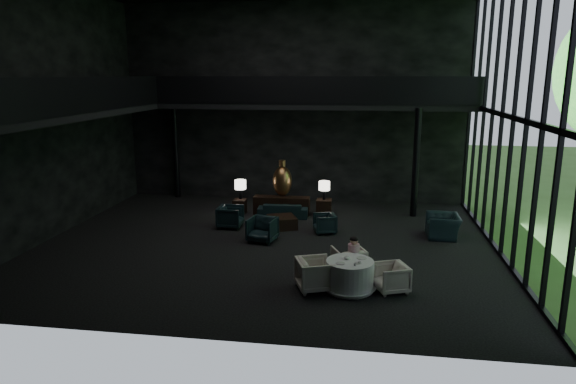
# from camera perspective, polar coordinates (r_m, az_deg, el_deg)

# --- Properties ---
(floor) EXTENTS (14.00, 12.00, 0.02)m
(floor) POSITION_cam_1_polar(r_m,az_deg,el_deg) (16.10, -2.33, -5.79)
(floor) COLOR black
(floor) RESTS_ON ground
(wall_back) EXTENTS (14.00, 0.04, 8.00)m
(wall_back) POSITION_cam_1_polar(r_m,az_deg,el_deg) (21.20, 0.60, 9.79)
(wall_back) COLOR black
(wall_back) RESTS_ON ground
(wall_front) EXTENTS (14.00, 0.04, 8.00)m
(wall_front) POSITION_cam_1_polar(r_m,az_deg,el_deg) (9.49, -9.26, 5.72)
(wall_front) COLOR black
(wall_front) RESTS_ON ground
(wall_left) EXTENTS (0.04, 12.00, 8.00)m
(wall_left) POSITION_cam_1_polar(r_m,az_deg,el_deg) (17.96, -25.21, 8.01)
(wall_left) COLOR black
(wall_left) RESTS_ON ground
(curtain_wall) EXTENTS (0.20, 12.00, 8.00)m
(curtain_wall) POSITION_cam_1_polar(r_m,az_deg,el_deg) (15.57, 23.79, 7.56)
(curtain_wall) COLOR black
(curtain_wall) RESTS_ON ground
(mezzanine_left) EXTENTS (2.00, 12.00, 0.25)m
(mezzanine_left) POSITION_cam_1_polar(r_m,az_deg,el_deg) (17.44, -22.44, 8.14)
(mezzanine_left) COLOR black
(mezzanine_left) RESTS_ON wall_left
(mezzanine_back) EXTENTS (12.00, 2.00, 0.25)m
(mezzanine_back) POSITION_cam_1_polar(r_m,az_deg,el_deg) (20.10, 3.07, 9.60)
(mezzanine_back) COLOR black
(mezzanine_back) RESTS_ON wall_back
(railing_left) EXTENTS (0.06, 12.00, 1.00)m
(railing_left) POSITION_cam_1_polar(r_m,az_deg,el_deg) (16.92, -19.65, 10.29)
(railing_left) COLOR black
(railing_left) RESTS_ON mezzanine_left
(railing_back) EXTENTS (12.00, 0.06, 1.00)m
(railing_back) POSITION_cam_1_polar(r_m,az_deg,el_deg) (19.08, 2.81, 11.23)
(railing_back) COLOR black
(railing_back) RESTS_ON mezzanine_back
(column_nw) EXTENTS (0.24, 0.24, 4.00)m
(column_nw) POSITION_cam_1_polar(r_m,az_deg,el_deg) (22.34, -12.37, 4.49)
(column_nw) COLOR black
(column_nw) RESTS_ON floor
(column_ne) EXTENTS (0.24, 0.24, 4.00)m
(column_ne) POSITION_cam_1_polar(r_m,az_deg,el_deg) (19.34, 14.02, 3.13)
(column_ne) COLOR black
(column_ne) RESTS_ON floor
(console) EXTENTS (2.11, 0.48, 0.67)m
(console) POSITION_cam_1_polar(r_m,az_deg,el_deg) (19.37, -0.72, -1.50)
(console) COLOR black
(console) RESTS_ON floor
(bronze_urn) EXTENTS (0.73, 0.73, 1.36)m
(bronze_urn) POSITION_cam_1_polar(r_m,az_deg,el_deg) (19.35, -0.64, 1.27)
(bronze_urn) COLOR olive
(bronze_urn) RESTS_ON console
(side_table_left) EXTENTS (0.48, 0.48, 0.52)m
(side_table_left) POSITION_cam_1_polar(r_m,az_deg,el_deg) (19.62, -5.38, -1.60)
(side_table_left) COLOR black
(side_table_left) RESTS_ON floor
(table_lamp_left) EXTENTS (0.43, 0.43, 0.73)m
(table_lamp_left) POSITION_cam_1_polar(r_m,az_deg,el_deg) (19.59, -5.32, 0.74)
(table_lamp_left) COLOR black
(table_lamp_left) RESTS_ON side_table_left
(side_table_right) EXTENTS (0.55, 0.55, 0.61)m
(side_table_right) POSITION_cam_1_polar(r_m,az_deg,el_deg) (19.26, 4.02, -1.71)
(side_table_right) COLOR black
(side_table_right) RESTS_ON floor
(table_lamp_right) EXTENTS (0.41, 0.41, 0.69)m
(table_lamp_right) POSITION_cam_1_polar(r_m,az_deg,el_deg) (19.06, 4.05, 0.61)
(table_lamp_right) COLOR black
(table_lamp_right) RESTS_ON side_table_right
(sofa) EXTENTS (1.65, 0.57, 0.64)m
(sofa) POSITION_cam_1_polar(r_m,az_deg,el_deg) (18.96, -0.57, -1.87)
(sofa) COLOR #1A2E34
(sofa) RESTS_ON floor
(lounge_armchair_west) EXTENTS (0.82, 0.87, 0.89)m
(lounge_armchair_west) POSITION_cam_1_polar(r_m,az_deg,el_deg) (17.77, -6.42, -2.55)
(lounge_armchair_west) COLOR black
(lounge_armchair_west) RESTS_ON floor
(lounge_armchair_east) EXTENTS (0.75, 0.77, 0.65)m
(lounge_armchair_east) POSITION_cam_1_polar(r_m,az_deg,el_deg) (17.13, 4.10, -3.50)
(lounge_armchair_east) COLOR #132933
(lounge_armchair_east) RESTS_ON floor
(lounge_armchair_south) EXTENTS (1.05, 1.00, 0.93)m
(lounge_armchair_south) POSITION_cam_1_polar(r_m,az_deg,el_deg) (16.22, -2.87, -3.93)
(lounge_armchair_south) COLOR #15363A
(lounge_armchair_south) RESTS_ON floor
(window_armchair) EXTENTS (0.79, 1.21, 1.06)m
(window_armchair) POSITION_cam_1_polar(r_m,az_deg,el_deg) (17.34, 16.87, -3.15)
(window_armchair) COLOR black
(window_armchair) RESTS_ON floor
(coffee_table) EXTENTS (1.18, 1.18, 0.40)m
(coffee_table) POSITION_cam_1_polar(r_m,az_deg,el_deg) (17.68, -0.68, -3.37)
(coffee_table) COLOR black
(coffee_table) RESTS_ON floor
(dining_table) EXTENTS (1.32, 1.32, 0.75)m
(dining_table) POSITION_cam_1_polar(r_m,az_deg,el_deg) (12.80, 6.86, -9.37)
(dining_table) COLOR white
(dining_table) RESTS_ON floor
(dining_chair_north) EXTENTS (1.01, 0.98, 0.81)m
(dining_chair_north) POSITION_cam_1_polar(r_m,az_deg,el_deg) (13.76, 6.76, -7.40)
(dining_chair_north) COLOR beige
(dining_chair_north) RESTS_ON floor
(dining_chair_east) EXTENTS (0.88, 0.91, 0.74)m
(dining_chair_east) POSITION_cam_1_polar(r_m,az_deg,el_deg) (12.86, 11.37, -9.23)
(dining_chair_east) COLOR beige
(dining_chair_east) RESTS_ON floor
(dining_chair_west) EXTENTS (1.14, 1.18, 0.96)m
(dining_chair_west) POSITION_cam_1_polar(r_m,az_deg,el_deg) (12.69, 3.04, -8.75)
(dining_chair_west) COLOR beige
(dining_chair_west) RESTS_ON floor
(child) EXTENTS (0.30, 0.30, 0.64)m
(child) POSITION_cam_1_polar(r_m,az_deg,el_deg) (13.47, 7.32, -6.22)
(child) COLOR #E9AFCD
(child) RESTS_ON dining_chair_north
(plate_a) EXTENTS (0.22, 0.22, 0.01)m
(plate_a) POSITION_cam_1_polar(r_m,az_deg,el_deg) (12.44, 5.83, -7.88)
(plate_a) COLOR white
(plate_a) RESTS_ON dining_table
(plate_b) EXTENTS (0.29, 0.29, 0.02)m
(plate_b) POSITION_cam_1_polar(r_m,az_deg,el_deg) (12.84, 8.18, -7.28)
(plate_b) COLOR white
(plate_b) RESTS_ON dining_table
(saucer) EXTENTS (0.20, 0.20, 0.01)m
(saucer) POSITION_cam_1_polar(r_m,az_deg,el_deg) (12.50, 7.75, -7.84)
(saucer) COLOR white
(saucer) RESTS_ON dining_table
(coffee_cup) EXTENTS (0.09, 0.09, 0.06)m
(coffee_cup) POSITION_cam_1_polar(r_m,az_deg,el_deg) (12.47, 7.94, -7.73)
(coffee_cup) COLOR white
(coffee_cup) RESTS_ON saucer
(cereal_bowl) EXTENTS (0.15, 0.15, 0.08)m
(cereal_bowl) POSITION_cam_1_polar(r_m,az_deg,el_deg) (12.73, 6.55, -7.27)
(cereal_bowl) COLOR white
(cereal_bowl) RESTS_ON dining_table
(cream_pot) EXTENTS (0.07, 0.07, 0.06)m
(cream_pot) POSITION_cam_1_polar(r_m,az_deg,el_deg) (12.33, 7.44, -8.00)
(cream_pot) COLOR #99999E
(cream_pot) RESTS_ON dining_table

